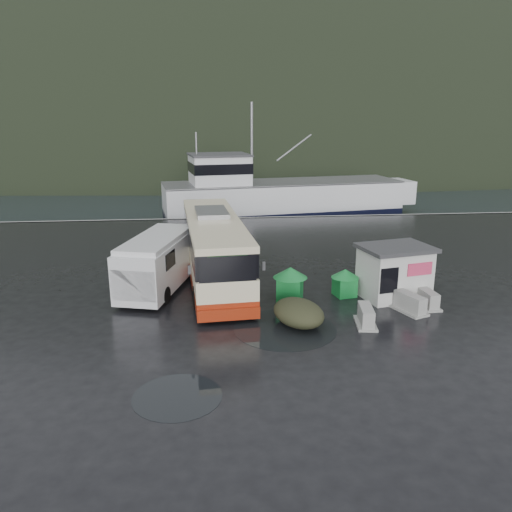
{
  "coord_description": "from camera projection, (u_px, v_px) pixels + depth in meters",
  "views": [
    {
      "loc": [
        -2.08,
        -21.79,
        8.42
      ],
      "look_at": [
        0.23,
        1.9,
        1.7
      ],
      "focal_mm": 35.0,
      "sensor_mm": 36.0,
      "label": 1
    }
  ],
  "objects": [
    {
      "name": "ticket_kiosk",
      "position": [
        392.0,
        297.0,
        24.02
      ],
      "size": [
        3.69,
        3.1,
        2.53
      ],
      "primitive_type": null,
      "rotation": [
        0.0,
        0.0,
        0.22
      ],
      "color": "silver",
      "rests_on": "ground"
    },
    {
      "name": "jersey_barrier_b",
      "position": [
        365.0,
        325.0,
        20.82
      ],
      "size": [
        1.02,
        1.69,
        0.79
      ],
      "primitive_type": null,
      "rotation": [
        0.0,
        0.0,
        -0.15
      ],
      "color": "#999993",
      "rests_on": "ground"
    },
    {
      "name": "headland",
      "position": [
        229.0,
        132.0,
        263.75
      ],
      "size": [
        780.0,
        540.0,
        570.0
      ],
      "primitive_type": "ellipsoid",
      "color": "black",
      "rests_on": "ground"
    },
    {
      "name": "quay_edge",
      "position": [
        233.0,
        218.0,
        42.5
      ],
      "size": [
        160.0,
        0.6,
        1.5
      ],
      "primitive_type": "cube",
      "color": "#999993",
      "rests_on": "ground"
    },
    {
      "name": "puddles",
      "position": [
        258.0,
        345.0,
        18.92
      ],
      "size": [
        7.64,
        8.29,
        0.01
      ],
      "color": "black",
      "rests_on": "ground"
    },
    {
      "name": "jersey_barrier_a",
      "position": [
        409.0,
        312.0,
        22.19
      ],
      "size": [
        1.38,
        1.85,
        0.83
      ],
      "primitive_type": null,
      "rotation": [
        0.0,
        0.0,
        0.37
      ],
      "color": "#999993",
      "rests_on": "ground"
    },
    {
      "name": "dome_tent",
      "position": [
        298.0,
        324.0,
        20.85
      ],
      "size": [
        2.7,
        3.15,
        1.04
      ],
      "primitive_type": null,
      "rotation": [
        0.0,
        0.0,
        0.35
      ],
      "color": "#2E301D",
      "rests_on": "ground"
    },
    {
      "name": "white_van",
      "position": [
        160.0,
        289.0,
        25.14
      ],
      "size": [
        3.86,
        6.93,
        2.75
      ],
      "primitive_type": null,
      "rotation": [
        0.0,
        0.0,
        -0.26
      ],
      "color": "silver",
      "rests_on": "ground"
    },
    {
      "name": "waste_bin_left",
      "position": [
        290.0,
        300.0,
        23.63
      ],
      "size": [
        1.46,
        1.46,
        1.62
      ],
      "primitive_type": null,
      "rotation": [
        0.0,
        0.0,
        -0.33
      ],
      "color": "#167D33",
      "rests_on": "ground"
    },
    {
      "name": "harbor_water",
      "position": [
        214.0,
        149.0,
        128.71
      ],
      "size": [
        300.0,
        180.0,
        0.02
      ],
      "primitive_type": "cube",
      "color": "black",
      "rests_on": "ground"
    },
    {
      "name": "ground",
      "position": [
        255.0,
        302.0,
        23.35
      ],
      "size": [
        160.0,
        160.0,
        0.0
      ],
      "primitive_type": "plane",
      "color": "black",
      "rests_on": "ground"
    },
    {
      "name": "fishing_trawler",
      "position": [
        283.0,
        202.0,
        50.3
      ],
      "size": [
        28.52,
        10.46,
        11.16
      ],
      "primitive_type": null,
      "rotation": [
        0.0,
        0.0,
        0.16
      ],
      "color": "silver",
      "rests_on": "ground"
    },
    {
      "name": "coach_bus",
      "position": [
        215.0,
        278.0,
        26.73
      ],
      "size": [
        4.09,
        12.78,
        3.56
      ],
      "primitive_type": null,
      "rotation": [
        0.0,
        0.0,
        0.08
      ],
      "color": "beige",
      "rests_on": "ground"
    },
    {
      "name": "waste_bin_right",
      "position": [
        344.0,
        295.0,
        24.19
      ],
      "size": [
        1.13,
        1.13,
        1.34
      ],
      "primitive_type": null,
      "rotation": [
        0.0,
        0.0,
        0.2
      ],
      "color": "#167D33",
      "rests_on": "ground"
    },
    {
      "name": "jersey_barrier_c",
      "position": [
        426.0,
        306.0,
        22.81
      ],
      "size": [
        0.88,
        1.61,
        0.78
      ],
      "primitive_type": null,
      "rotation": [
        0.0,
        0.0,
        0.06
      ],
      "color": "#999993",
      "rests_on": "ground"
    }
  ]
}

